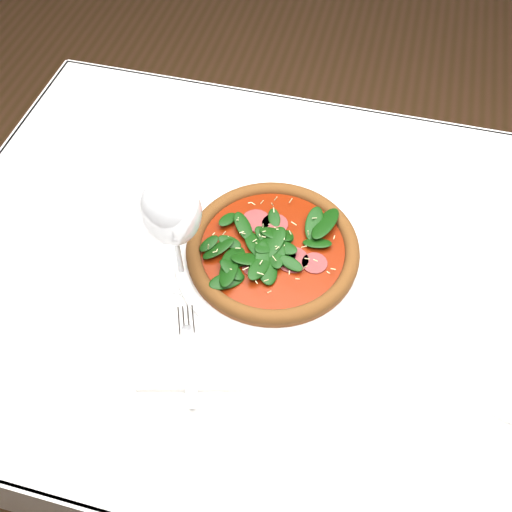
% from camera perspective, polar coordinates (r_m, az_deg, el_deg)
% --- Properties ---
extents(ground, '(6.00, 6.00, 0.00)m').
position_cam_1_polar(ground, '(1.56, 3.30, -17.34)').
color(ground, brown).
rests_on(ground, ground).
extents(dining_table, '(1.21, 0.81, 0.75)m').
position_cam_1_polar(dining_table, '(0.97, 5.11, -5.04)').
color(dining_table, white).
rests_on(dining_table, ground).
extents(plate, '(0.31, 0.31, 0.01)m').
position_cam_1_polar(plate, '(0.89, 1.66, 0.21)').
color(plate, white).
rests_on(plate, dining_table).
extents(pizza, '(0.34, 0.34, 0.03)m').
position_cam_1_polar(pizza, '(0.88, 1.68, 0.90)').
color(pizza, brown).
rests_on(pizza, plate).
extents(wine_glass, '(0.08, 0.08, 0.21)m').
position_cam_1_polar(wine_glass, '(0.77, -8.51, 4.23)').
color(wine_glass, silver).
rests_on(wine_glass, dining_table).
extents(napkin, '(0.15, 0.10, 0.01)m').
position_cam_1_polar(napkin, '(0.80, -6.60, -11.03)').
color(napkin, white).
rests_on(napkin, dining_table).
extents(fork, '(0.08, 0.15, 0.00)m').
position_cam_1_polar(fork, '(0.80, -6.80, -8.99)').
color(fork, silver).
rests_on(fork, napkin).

